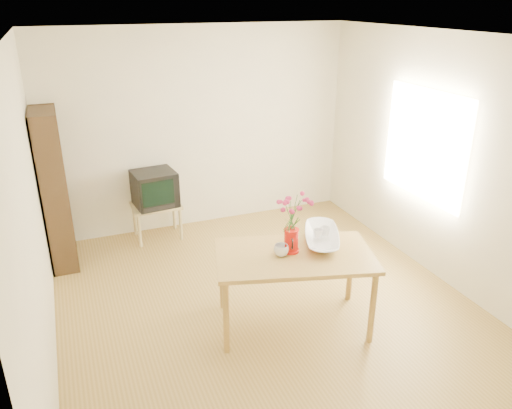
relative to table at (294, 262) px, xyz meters
name	(u,v)px	position (x,y,z in m)	size (l,w,h in m)	color
room	(271,185)	(-0.09, 0.35, 0.63)	(4.50, 4.50, 4.50)	olive
table	(294,262)	(0.00, 0.00, 0.00)	(1.58, 1.16, 0.75)	olive
tv_stand	(156,210)	(-0.82, 2.32, -0.28)	(0.60, 0.45, 0.46)	tan
bookshelf	(55,195)	(-1.96, 2.10, 0.17)	(0.28, 0.70, 1.80)	black
pitcher	(291,241)	(-0.01, 0.06, 0.18)	(0.15, 0.22, 0.23)	red
flowers	(292,212)	(-0.01, 0.06, 0.48)	(0.26, 0.26, 0.36)	#C52E64
mug	(281,250)	(-0.12, 0.02, 0.13)	(0.13, 0.13, 0.10)	white
bowl	(323,219)	(0.36, 0.15, 0.31)	(0.48, 0.48, 0.45)	white
teacup_a	(319,223)	(0.32, 0.15, 0.27)	(0.08, 0.08, 0.07)	white
teacup_b	(326,221)	(0.40, 0.17, 0.27)	(0.08, 0.08, 0.07)	white
television	(154,188)	(-0.82, 2.33, 0.01)	(0.55, 0.52, 0.44)	black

